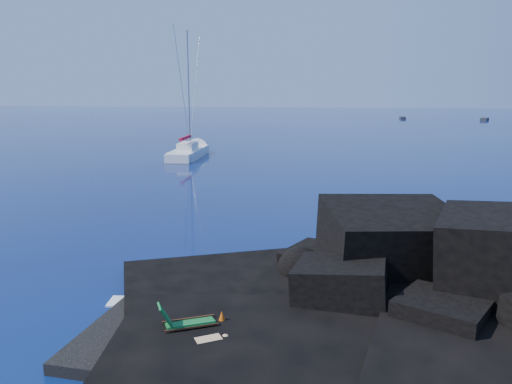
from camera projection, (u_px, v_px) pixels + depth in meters
The scene contains 11 objects.
ground at pixel (81, 339), 15.32m from camera, with size 400.00×400.00×0.00m, color #03083A.
headland at pixel (492, 319), 16.63m from camera, with size 24.00×24.00×3.60m, color black, non-canonical shape.
beach at pixel (228, 340), 15.25m from camera, with size 8.50×6.00×0.70m, color black.
surf_foam at pixel (261, 285), 19.56m from camera, with size 10.00×8.00×0.06m, color white, non-canonical shape.
sailboat at pixel (189, 157), 56.21m from camera, with size 2.78×13.26×13.90m, color white, non-canonical shape.
deck_chair at pixel (190, 316), 14.80m from camera, with size 1.64×0.72×1.12m, color #16662D, non-canonical shape.
towel at pixel (209, 347), 14.09m from camera, with size 2.13×1.01×0.06m, color white.
sunbather at pixel (208, 342), 14.06m from camera, with size 2.02×0.49×0.27m, color #E2AE77, non-canonical shape.
marker_cone at pixel (222, 320), 15.18m from camera, with size 0.38×0.38×0.58m, color #DE570B.
distant_boat_a at pixel (403, 119), 128.85m from camera, with size 1.23×3.95×0.53m, color #232227.
distant_boat_b at pixel (484, 120), 122.61m from camera, with size 1.44×4.63×0.62m, color #27262C.
Camera 1 is at (7.11, -13.30, 7.53)m, focal length 35.00 mm.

